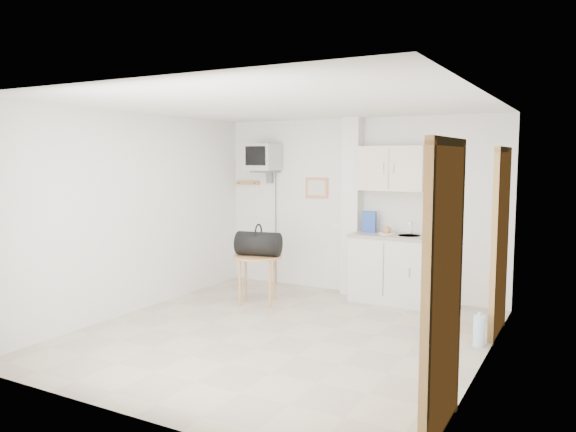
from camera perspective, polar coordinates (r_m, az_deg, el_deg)
The scene contains 7 objects.
ground at distance 6.32m, azimuth -0.75°, elevation -11.97°, with size 4.50×4.50×0.00m, color #B6AA91.
room_envelope at distance 5.99m, azimuth 1.65°, elevation 2.07°, with size 4.24×4.54×2.55m.
kitchenette at distance 7.70m, azimuth 10.39°, elevation -2.65°, with size 1.03×0.58×2.10m.
crt_television at distance 8.49m, azimuth -2.55°, elevation 5.89°, with size 0.44×0.45×2.15m.
round_table at distance 7.53m, azimuth -3.13°, elevation -4.61°, with size 0.65×0.65×0.64m.
duffel_bag at distance 7.47m, azimuth -3.02°, elevation -2.81°, with size 0.63×0.42×0.43m.
water_bottle at distance 6.24m, azimuth 18.84°, elevation -10.96°, with size 0.12×0.12×0.36m.
Camera 1 is at (2.97, -5.23, 1.94)m, focal length 35.00 mm.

